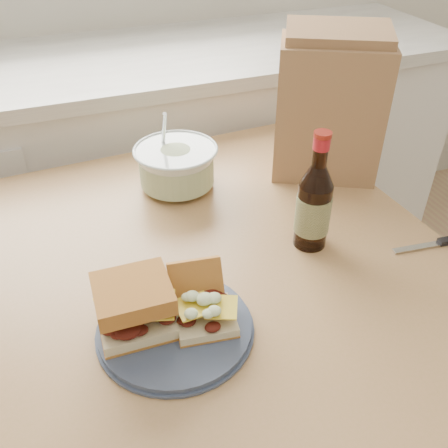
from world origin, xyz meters
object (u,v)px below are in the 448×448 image
object	(u,v)px
dining_table	(201,305)
beer_bottle	(314,205)
plate	(175,328)
coleslaw_bowl	(177,168)
paper_bag	(329,110)

from	to	relation	value
dining_table	beer_bottle	bearing A→B (deg)	-9.39
dining_table	plate	distance (m)	0.22
coleslaw_bowl	paper_bag	size ratio (longest dim) A/B	0.62
dining_table	paper_bag	distance (m)	0.53
plate	coleslaw_bowl	size ratio (longest dim) A/B	1.29
plate	coleslaw_bowl	world-z (taller)	coleslaw_bowl
beer_bottle	plate	bearing A→B (deg)	-166.90
coleslaw_bowl	beer_bottle	xyz separation A→B (m)	(0.19, -0.30, 0.04)
beer_bottle	paper_bag	size ratio (longest dim) A/B	0.78
dining_table	beer_bottle	world-z (taller)	beer_bottle
plate	paper_bag	distance (m)	0.63
coleslaw_bowl	paper_bag	distance (m)	0.38
plate	beer_bottle	distance (m)	0.35
paper_bag	beer_bottle	bearing A→B (deg)	-96.58
coleslaw_bowl	beer_bottle	size ratio (longest dim) A/B	0.79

